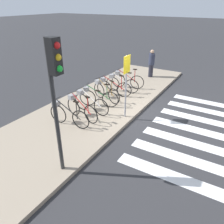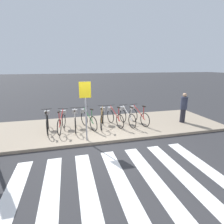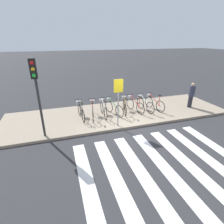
{
  "view_description": "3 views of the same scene",
  "coord_description": "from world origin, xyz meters",
  "px_view_note": "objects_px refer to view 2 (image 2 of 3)",
  "views": [
    {
      "loc": [
        -7.2,
        -3.09,
        4.1
      ],
      "look_at": [
        -1.36,
        0.42,
        0.61
      ],
      "focal_mm": 35.0,
      "sensor_mm": 36.0,
      "label": 1
    },
    {
      "loc": [
        -1.23,
        -6.25,
        3.05
      ],
      "look_at": [
        0.54,
        0.66,
        1.12
      ],
      "focal_mm": 28.0,
      "sensor_mm": 36.0,
      "label": 2
    },
    {
      "loc": [
        -3.2,
        -7.01,
        4.15
      ],
      "look_at": [
        -0.79,
        0.65,
        0.74
      ],
      "focal_mm": 28.0,
      "sensor_mm": 36.0,
      "label": 3
    }
  ],
  "objects_px": {
    "parked_bicycle_0": "(47,122)",
    "parked_bicycle_2": "(75,120)",
    "parked_bicycle_1": "(62,121)",
    "parked_bicycle_6": "(126,116)",
    "parked_bicycle_5": "(114,116)",
    "sign_post": "(85,102)",
    "parked_bicycle_3": "(88,119)",
    "pedestrian": "(184,107)",
    "parked_bicycle_4": "(102,117)",
    "parked_bicycle_7": "(138,115)"
  },
  "relations": [
    {
      "from": "parked_bicycle_1",
      "to": "parked_bicycle_5",
      "type": "height_order",
      "value": "same"
    },
    {
      "from": "parked_bicycle_3",
      "to": "parked_bicycle_7",
      "type": "distance_m",
      "value": 2.56
    },
    {
      "from": "parked_bicycle_0",
      "to": "parked_bicycle_6",
      "type": "distance_m",
      "value": 3.77
    },
    {
      "from": "parked_bicycle_2",
      "to": "parked_bicycle_3",
      "type": "height_order",
      "value": "same"
    },
    {
      "from": "parked_bicycle_2",
      "to": "parked_bicycle_7",
      "type": "distance_m",
      "value": 3.15
    },
    {
      "from": "parked_bicycle_1",
      "to": "parked_bicycle_3",
      "type": "height_order",
      "value": "same"
    },
    {
      "from": "sign_post",
      "to": "parked_bicycle_3",
      "type": "bearing_deg",
      "value": 81.67
    },
    {
      "from": "parked_bicycle_5",
      "to": "parked_bicycle_6",
      "type": "relative_size",
      "value": 0.99
    },
    {
      "from": "parked_bicycle_3",
      "to": "pedestrian",
      "type": "distance_m",
      "value": 4.96
    },
    {
      "from": "parked_bicycle_5",
      "to": "parked_bicycle_2",
      "type": "bearing_deg",
      "value": -176.85
    },
    {
      "from": "parked_bicycle_7",
      "to": "parked_bicycle_3",
      "type": "bearing_deg",
      "value": 179.54
    },
    {
      "from": "parked_bicycle_6",
      "to": "pedestrian",
      "type": "xyz_separation_m",
      "value": [
        2.99,
        -0.36,
        0.36
      ]
    },
    {
      "from": "parked_bicycle_0",
      "to": "pedestrian",
      "type": "bearing_deg",
      "value": -3.46
    },
    {
      "from": "parked_bicycle_3",
      "to": "parked_bicycle_0",
      "type": "bearing_deg",
      "value": 179.74
    },
    {
      "from": "parked_bicycle_7",
      "to": "parked_bicycle_6",
      "type": "bearing_deg",
      "value": -178.32
    },
    {
      "from": "parked_bicycle_2",
      "to": "sign_post",
      "type": "distance_m",
      "value": 1.85
    },
    {
      "from": "parked_bicycle_3",
      "to": "parked_bicycle_7",
      "type": "relative_size",
      "value": 0.97
    },
    {
      "from": "parked_bicycle_0",
      "to": "sign_post",
      "type": "bearing_deg",
      "value": -42.34
    },
    {
      "from": "parked_bicycle_1",
      "to": "parked_bicycle_4",
      "type": "relative_size",
      "value": 1.02
    },
    {
      "from": "parked_bicycle_2",
      "to": "parked_bicycle_5",
      "type": "height_order",
      "value": "same"
    },
    {
      "from": "parked_bicycle_6",
      "to": "parked_bicycle_1",
      "type": "bearing_deg",
      "value": -179.37
    },
    {
      "from": "parked_bicycle_0",
      "to": "parked_bicycle_2",
      "type": "bearing_deg",
      "value": -3.0
    },
    {
      "from": "parked_bicycle_7",
      "to": "parked_bicycle_1",
      "type": "bearing_deg",
      "value": -179.2
    },
    {
      "from": "pedestrian",
      "to": "parked_bicycle_7",
      "type": "bearing_deg",
      "value": 170.9
    },
    {
      "from": "parked_bicycle_4",
      "to": "sign_post",
      "type": "bearing_deg",
      "value": -121.52
    },
    {
      "from": "pedestrian",
      "to": "sign_post",
      "type": "height_order",
      "value": "sign_post"
    },
    {
      "from": "parked_bicycle_1",
      "to": "parked_bicycle_2",
      "type": "height_order",
      "value": "same"
    },
    {
      "from": "parked_bicycle_1",
      "to": "sign_post",
      "type": "distance_m",
      "value": 2.04
    },
    {
      "from": "parked_bicycle_1",
      "to": "parked_bicycle_5",
      "type": "bearing_deg",
      "value": 2.78
    },
    {
      "from": "parked_bicycle_0",
      "to": "parked_bicycle_4",
      "type": "distance_m",
      "value": 2.55
    },
    {
      "from": "parked_bicycle_1",
      "to": "parked_bicycle_2",
      "type": "xyz_separation_m",
      "value": [
        0.6,
        0.02,
        0.0
      ]
    },
    {
      "from": "parked_bicycle_0",
      "to": "parked_bicycle_2",
      "type": "height_order",
      "value": "same"
    },
    {
      "from": "parked_bicycle_0",
      "to": "parked_bicycle_5",
      "type": "xyz_separation_m",
      "value": [
        3.15,
        0.04,
        0.0
      ]
    },
    {
      "from": "parked_bicycle_6",
      "to": "sign_post",
      "type": "relative_size",
      "value": 0.7
    },
    {
      "from": "parked_bicycle_7",
      "to": "pedestrian",
      "type": "bearing_deg",
      "value": -9.1
    },
    {
      "from": "parked_bicycle_0",
      "to": "parked_bicycle_2",
      "type": "xyz_separation_m",
      "value": [
        1.24,
        -0.06,
        0.0
      ]
    },
    {
      "from": "parked_bicycle_2",
      "to": "sign_post",
      "type": "height_order",
      "value": "sign_post"
    },
    {
      "from": "parked_bicycle_6",
      "to": "parked_bicycle_7",
      "type": "xyz_separation_m",
      "value": [
        0.62,
        0.02,
        0.0
      ]
    },
    {
      "from": "parked_bicycle_7",
      "to": "parked_bicycle_0",
      "type": "bearing_deg",
      "value": 179.62
    },
    {
      "from": "parked_bicycle_0",
      "to": "parked_bicycle_5",
      "type": "relative_size",
      "value": 1.03
    },
    {
      "from": "pedestrian",
      "to": "parked_bicycle_6",
      "type": "bearing_deg",
      "value": 173.11
    },
    {
      "from": "sign_post",
      "to": "parked_bicycle_2",
      "type": "bearing_deg",
      "value": 104.86
    },
    {
      "from": "pedestrian",
      "to": "parked_bicycle_4",
      "type": "bearing_deg",
      "value": 173.79
    },
    {
      "from": "parked_bicycle_3",
      "to": "pedestrian",
      "type": "relative_size",
      "value": 1.01
    },
    {
      "from": "parked_bicycle_0",
      "to": "parked_bicycle_3",
      "type": "height_order",
      "value": "same"
    },
    {
      "from": "parked_bicycle_1",
      "to": "parked_bicycle_6",
      "type": "distance_m",
      "value": 3.13
    },
    {
      "from": "parked_bicycle_4",
      "to": "parked_bicycle_7",
      "type": "height_order",
      "value": "same"
    },
    {
      "from": "parked_bicycle_1",
      "to": "parked_bicycle_4",
      "type": "distance_m",
      "value": 1.91
    },
    {
      "from": "parked_bicycle_0",
      "to": "parked_bicycle_6",
      "type": "relative_size",
      "value": 1.01
    },
    {
      "from": "parked_bicycle_4",
      "to": "pedestrian",
      "type": "height_order",
      "value": "pedestrian"
    }
  ]
}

